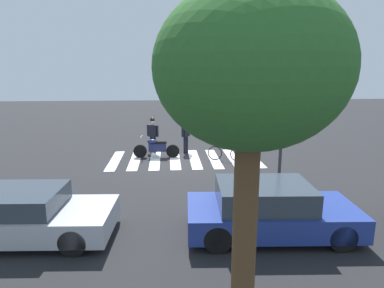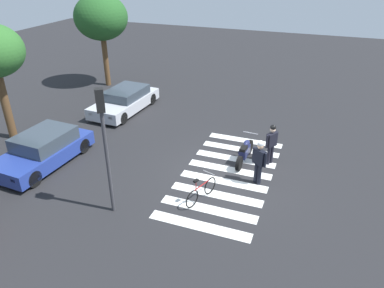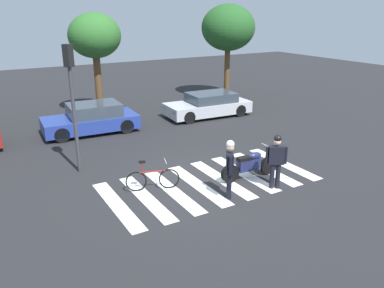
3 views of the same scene
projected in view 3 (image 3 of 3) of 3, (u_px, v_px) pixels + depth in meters
name	position (u px, v px, depth m)	size (l,w,h in m)	color
ground_plane	(210.00, 182.00, 12.59)	(60.00, 60.00, 0.00)	#232326
police_motorcycle	(250.00, 165.00, 12.73)	(2.13, 0.62, 1.02)	black
leaning_bicycle	(152.00, 179.00, 11.92)	(1.59, 0.63, 0.98)	black
officer_on_foot	(276.00, 158.00, 11.83)	(0.58, 0.42, 1.74)	black
officer_by_motorcycle	(230.00, 165.00, 11.21)	(0.43, 0.58, 1.79)	black
crosswalk_stripes	(210.00, 182.00, 12.59)	(6.75, 3.36, 0.01)	silver
car_blue_hatchback	(92.00, 119.00, 17.46)	(4.24, 2.13, 1.31)	black
car_silver_sedan	(208.00, 105.00, 20.16)	(4.47, 2.11, 1.21)	black
traffic_light_pole	(72.00, 89.00, 12.45)	(0.35, 0.33, 4.28)	#38383D
street_tree_mid	(95.00, 37.00, 19.47)	(2.63, 2.63, 5.16)	brown
street_tree_far	(228.00, 28.00, 23.28)	(3.22, 3.22, 5.62)	brown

